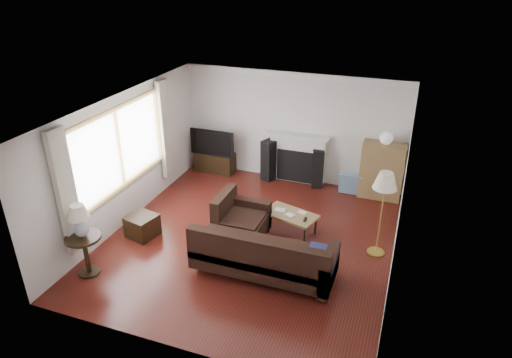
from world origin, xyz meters
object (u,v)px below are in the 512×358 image
(tv_stand, at_px, (215,162))
(side_table, at_px, (86,255))
(sectional_sofa, at_px, (264,252))
(coffee_table, at_px, (290,222))
(floor_lamp, at_px, (381,214))
(bookshelf, at_px, (382,171))

(tv_stand, relative_size, side_table, 1.31)
(tv_stand, distance_m, sectional_sofa, 4.11)
(sectional_sofa, xyz_separation_m, coffee_table, (0.06, 1.37, -0.21))
(sectional_sofa, distance_m, side_table, 2.87)
(floor_lamp, height_order, side_table, floor_lamp)
(tv_stand, distance_m, coffee_table, 3.13)
(tv_stand, bearing_deg, coffee_table, -38.94)
(bookshelf, distance_m, floor_lamp, 2.17)
(floor_lamp, distance_m, side_table, 4.89)
(bookshelf, height_order, coffee_table, bookshelf)
(sectional_sofa, relative_size, coffee_table, 2.56)
(sectional_sofa, bearing_deg, floor_lamp, 35.63)
(coffee_table, height_order, side_table, side_table)
(bookshelf, bearing_deg, sectional_sofa, -113.83)
(coffee_table, height_order, floor_lamp, floor_lamp)
(tv_stand, height_order, side_table, side_table)
(floor_lamp, bearing_deg, coffee_table, 173.68)
(tv_stand, relative_size, floor_lamp, 0.59)
(tv_stand, distance_m, side_table, 4.33)
(sectional_sofa, distance_m, floor_lamp, 2.09)
(coffee_table, bearing_deg, bookshelf, 70.49)
(sectional_sofa, height_order, coffee_table, sectional_sofa)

